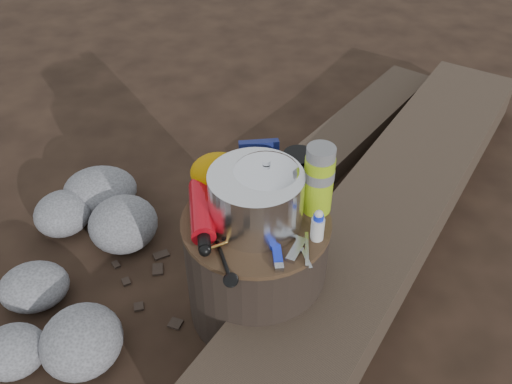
{
  "coord_description": "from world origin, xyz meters",
  "views": [
    {
      "loc": [
        -0.02,
        -1.09,
        1.39
      ],
      "look_at": [
        0.0,
        0.0,
        0.48
      ],
      "focal_mm": 37.9,
      "sensor_mm": 36.0,
      "label": 1
    }
  ],
  "objects_px": {
    "log_main": "(393,206)",
    "travel_mug": "(298,173)",
    "stump": "(256,267)",
    "thermos": "(319,180)",
    "camping_pot": "(266,190)",
    "fuel_bottle": "(202,211)"
  },
  "relations": [
    {
      "from": "stump",
      "to": "thermos",
      "type": "height_order",
      "value": "thermos"
    },
    {
      "from": "log_main",
      "to": "travel_mug",
      "type": "xyz_separation_m",
      "value": [
        -0.38,
        -0.25,
        0.36
      ]
    },
    {
      "from": "camping_pot",
      "to": "log_main",
      "type": "bearing_deg",
      "value": 36.4
    },
    {
      "from": "travel_mug",
      "to": "stump",
      "type": "bearing_deg",
      "value": -134.31
    },
    {
      "from": "stump",
      "to": "travel_mug",
      "type": "bearing_deg",
      "value": 45.69
    },
    {
      "from": "log_main",
      "to": "thermos",
      "type": "bearing_deg",
      "value": -101.59
    },
    {
      "from": "stump",
      "to": "camping_pot",
      "type": "bearing_deg",
      "value": 40.59
    },
    {
      "from": "log_main",
      "to": "thermos",
      "type": "xyz_separation_m",
      "value": [
        -0.34,
        -0.33,
        0.39
      ]
    },
    {
      "from": "log_main",
      "to": "stump",
      "type": "bearing_deg",
      "value": -109.61
    },
    {
      "from": "log_main",
      "to": "travel_mug",
      "type": "relative_size",
      "value": 16.44
    },
    {
      "from": "stump",
      "to": "travel_mug",
      "type": "xyz_separation_m",
      "value": [
        0.12,
        0.13,
        0.25
      ]
    },
    {
      "from": "thermos",
      "to": "fuel_bottle",
      "type": "bearing_deg",
      "value": -172.57
    },
    {
      "from": "log_main",
      "to": "camping_pot",
      "type": "bearing_deg",
      "value": -109.85
    },
    {
      "from": "log_main",
      "to": "thermos",
      "type": "distance_m",
      "value": 0.62
    },
    {
      "from": "thermos",
      "to": "log_main",
      "type": "bearing_deg",
      "value": 44.66
    },
    {
      "from": "travel_mug",
      "to": "thermos",
      "type": "bearing_deg",
      "value": -59.88
    },
    {
      "from": "fuel_bottle",
      "to": "travel_mug",
      "type": "relative_size",
      "value": 2.11
    },
    {
      "from": "fuel_bottle",
      "to": "camping_pot",
      "type": "bearing_deg",
      "value": 0.48
    },
    {
      "from": "log_main",
      "to": "fuel_bottle",
      "type": "bearing_deg",
      "value": -116.49
    },
    {
      "from": "stump",
      "to": "camping_pot",
      "type": "xyz_separation_m",
      "value": [
        0.03,
        0.02,
        0.28
      ]
    },
    {
      "from": "stump",
      "to": "log_main",
      "type": "xyz_separation_m",
      "value": [
        0.51,
        0.38,
        -0.1
      ]
    },
    {
      "from": "log_main",
      "to": "fuel_bottle",
      "type": "distance_m",
      "value": 0.82
    }
  ]
}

